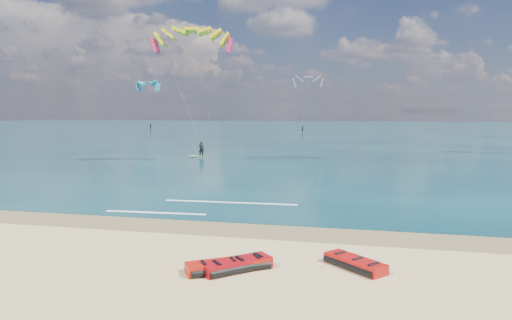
{
  "coord_description": "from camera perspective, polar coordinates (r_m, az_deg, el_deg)",
  "views": [
    {
      "loc": [
        7.4,
        -14.71,
        4.85
      ],
      "look_at": [
        2.4,
        8.0,
        2.34
      ],
      "focal_mm": 32.0,
      "sensor_mm": 36.0,
      "label": 1
    }
  ],
  "objects": [
    {
      "name": "packed_kite_left",
      "position": [
        14.35,
        -3.43,
        -13.6
      ],
      "size": [
        2.9,
        2.37,
        0.37
      ],
      "primitive_type": null,
      "rotation": [
        0.0,
        0.0,
        0.57
      ],
      "color": "#B61609",
      "rests_on": "ground"
    },
    {
      "name": "wet_sand_strip",
      "position": [
        19.8,
        -10.03,
        -8.11
      ],
      "size": [
        320.0,
        2.4,
        0.01
      ],
      "primitive_type": "cube",
      "color": "brown",
      "rests_on": "ground"
    },
    {
      "name": "distant_kites",
      "position": [
        99.73,
        5.29,
        6.59
      ],
      "size": [
        90.5,
        19.25,
        12.01
      ],
      "color": "orange",
      "rests_on": "ground"
    },
    {
      "name": "packed_kite_right",
      "position": [
        14.37,
        -2.45,
        -13.57
      ],
      "size": [
        2.47,
        2.4,
        0.39
      ],
      "primitive_type": null,
      "rotation": [
        0.0,
        0.0,
        0.74
      ],
      "color": "#9A060D",
      "rests_on": "ground"
    },
    {
      "name": "shoreline_foam",
      "position": [
        23.33,
        -6.84,
        -5.77
      ],
      "size": [
        8.86,
        3.6,
        0.01
      ],
      "color": "white",
      "rests_on": "ground"
    },
    {
      "name": "packed_kite_mid",
      "position": [
        14.83,
        12.25,
        -13.07
      ],
      "size": [
        2.34,
        2.24,
        0.37
      ],
      "primitive_type": null,
      "rotation": [
        0.0,
        0.0,
        -0.73
      ],
      "color": "#B30D0C",
      "rests_on": "ground"
    },
    {
      "name": "ground",
      "position": [
        55.42,
        4.7,
        1.12
      ],
      "size": [
        320.0,
        320.0,
        0.0
      ],
      "primitive_type": "plane",
      "color": "tan",
      "rests_on": "ground"
    },
    {
      "name": "kitesurfer_main",
      "position": [
        44.46,
        -7.38,
        8.66
      ],
      "size": [
        7.97,
        9.04,
        13.28
      ],
      "rotation": [
        0.0,
        0.0,
        0.47
      ],
      "color": "#AAD218",
      "rests_on": "sea"
    },
    {
      "name": "sea",
      "position": [
        119.04,
        8.86,
        3.76
      ],
      "size": [
        320.0,
        200.0,
        0.04
      ],
      "primitive_type": "cube",
      "color": "#092735",
      "rests_on": "ground"
    }
  ]
}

